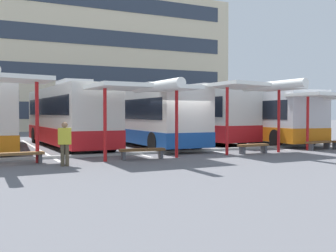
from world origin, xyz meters
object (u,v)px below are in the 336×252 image
at_px(waiting_shelter_2, 258,88).
at_px(waiting_shelter_3, 335,97).
at_px(coach_bus_3, 192,116).
at_px(bench_4, 319,143).
at_px(coach_bus_1, 68,117).
at_px(coach_bus_4, 252,117).
at_px(coach_bus_2, 145,118).
at_px(bench_1, 18,155).
at_px(bench_3, 253,147).
at_px(waiting_passenger_0, 65,141).
at_px(waiting_shelter_1, 145,89).
at_px(bench_2, 142,151).

distance_m(waiting_shelter_2, waiting_shelter_3, 5.23).
height_order(coach_bus_3, bench_4, coach_bus_3).
relative_size(waiting_shelter_2, bench_4, 2.75).
xyz_separation_m(coach_bus_3, bench_4, (3.19, -7.89, -1.39)).
bearing_deg(coach_bus_1, coach_bus_4, -4.12).
bearing_deg(coach_bus_2, bench_1, -142.01).
height_order(coach_bus_4, bench_4, coach_bus_4).
relative_size(bench_3, waiting_passenger_0, 1.01).
distance_m(coach_bus_1, waiting_shelter_3, 14.61).
xyz_separation_m(coach_bus_1, waiting_passenger_0, (-1.84, -8.27, -0.77)).
height_order(coach_bus_2, bench_4, coach_bus_2).
distance_m(coach_bus_3, coach_bus_4, 4.10).
distance_m(waiting_shelter_2, waiting_passenger_0, 9.28).
bearing_deg(waiting_passenger_0, coach_bus_3, 40.73).
height_order(coach_bus_2, bench_3, coach_bus_2).
xyz_separation_m(coach_bus_4, waiting_shelter_1, (-10.67, -6.89, 1.28)).
height_order(waiting_shelter_1, bench_4, waiting_shelter_1).
height_order(coach_bus_1, bench_3, coach_bus_1).
relative_size(waiting_shelter_2, waiting_shelter_3, 1.05).
height_order(coach_bus_3, coach_bus_4, coach_bus_3).
height_order(bench_4, waiting_passenger_0, waiting_passenger_0).
bearing_deg(waiting_shelter_1, coach_bus_2, 67.46).
bearing_deg(bench_2, bench_4, 0.30).
distance_m(bench_2, bench_3, 5.67).
bearing_deg(bench_4, coach_bus_1, 147.12).
xyz_separation_m(coach_bus_1, bench_2, (1.50, -7.48, -1.35)).
xyz_separation_m(waiting_shelter_2, bench_3, (0.00, 0.30, -2.76)).
distance_m(coach_bus_1, waiting_shelter_2, 10.71).
distance_m(coach_bus_3, waiting_passenger_0, 13.40).
bearing_deg(coach_bus_1, waiting_shelter_1, -79.06).
height_order(coach_bus_2, bench_1, coach_bus_2).
bearing_deg(bench_1, bench_2, -6.24).
distance_m(bench_2, waiting_shelter_3, 11.16).
bearing_deg(bench_3, waiting_shelter_1, -177.54).
relative_size(bench_2, waiting_shelter_3, 0.43).
bearing_deg(bench_2, coach_bus_3, 49.44).
bearing_deg(waiting_shelter_2, waiting_shelter_3, 1.88).
relative_size(coach_bus_4, bench_2, 6.35).
bearing_deg(bench_3, bench_1, 176.87).
height_order(bench_2, waiting_shelter_3, waiting_shelter_3).
bearing_deg(bench_1, waiting_shelter_3, -2.55).
relative_size(waiting_shelter_3, waiting_passenger_0, 2.80).
bearing_deg(coach_bus_3, waiting_passenger_0, -139.27).
bearing_deg(bench_1, coach_bus_2, 37.99).
bearing_deg(bench_4, waiting_shelter_2, -174.75).
bearing_deg(coach_bus_3, coach_bus_4, -19.09).
xyz_separation_m(coach_bus_4, bench_1, (-15.49, -6.08, -1.29)).
xyz_separation_m(waiting_shelter_3, waiting_passenger_0, (-14.23, -0.61, -1.86)).
distance_m(waiting_shelter_1, bench_2, 2.59).
bearing_deg(bench_2, bench_1, 173.76).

